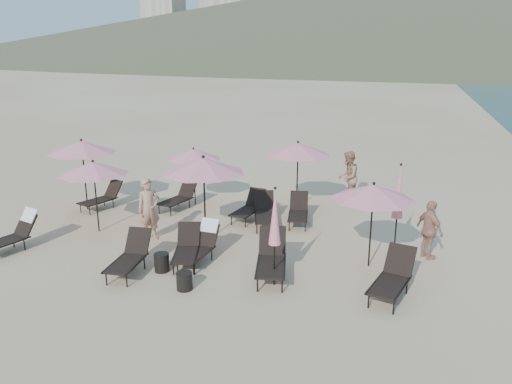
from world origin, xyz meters
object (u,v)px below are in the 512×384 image
(lounger_6, at_px, (102,197))
(umbrella_closed_1, at_px, (399,193))
(umbrella_open_2, at_px, (373,192))
(beachgoer_c, at_px, (430,230))
(umbrella_open_3, at_px, (194,154))
(beachgoer_b, at_px, (348,177))
(umbrella_open_0, at_px, (93,168))
(side_table_0, at_px, (162,262))
(lounger_10, at_px, (298,211))
(side_table_1, at_px, (184,281))
(lounger_5, at_px, (393,277))
(lounger_8, at_px, (249,207))
(lounger_9, at_px, (265,212))
(umbrella_open_4, at_px, (298,149))
(umbrella_open_5, at_px, (82,147))
(lounger_0, at_px, (12,233))
(lounger_7, at_px, (179,197))
(lounger_2, at_px, (201,244))
(umbrella_closed_0, at_px, (275,218))
(beachgoer_a, at_px, (149,210))
(lounger_1, at_px, (130,256))
(lounger_4, at_px, (271,258))
(umbrella_open_1, at_px, (204,165))
(lounger_3, at_px, (187,248))

(lounger_6, bearing_deg, umbrella_closed_1, 10.85)
(umbrella_open_2, bearing_deg, beachgoer_c, 34.01)
(umbrella_open_3, distance_m, beachgoer_b, 5.35)
(beachgoer_b, bearing_deg, lounger_6, -63.95)
(umbrella_open_0, bearing_deg, side_table_0, -32.10)
(lounger_10, bearing_deg, umbrella_open_2, -57.81)
(side_table_1, bearing_deg, umbrella_closed_1, 37.03)
(umbrella_closed_1, bearing_deg, lounger_5, -88.91)
(lounger_5, distance_m, lounger_8, 5.96)
(lounger_10, distance_m, beachgoer_b, 2.97)
(lounger_9, xyz_separation_m, umbrella_open_4, (0.59, 1.79, 1.62))
(lounger_9, relative_size, umbrella_open_5, 0.71)
(lounger_0, height_order, umbrella_open_2, umbrella_open_2)
(lounger_0, xyz_separation_m, lounger_5, (9.69, 0.36, -0.04))
(lounger_7, height_order, side_table_1, lounger_7)
(lounger_2, height_order, lounger_7, lounger_2)
(umbrella_closed_0, xyz_separation_m, beachgoer_a, (-4.03, 1.63, -0.72))
(lounger_0, distance_m, umbrella_open_2, 9.36)
(lounger_0, height_order, lounger_2, lounger_0)
(lounger_1, bearing_deg, umbrella_open_4, 59.40)
(umbrella_closed_1, bearing_deg, beachgoer_c, 8.72)
(lounger_7, relative_size, lounger_10, 1.05)
(umbrella_open_4, height_order, beachgoer_c, umbrella_open_4)
(lounger_1, relative_size, umbrella_open_4, 0.70)
(umbrella_open_2, bearing_deg, side_table_0, -159.42)
(lounger_10, xyz_separation_m, umbrella_open_2, (2.34, -2.55, 1.50))
(lounger_4, height_order, beachgoer_b, beachgoer_b)
(umbrella_closed_0, bearing_deg, lounger_4, 113.74)
(lounger_5, relative_size, umbrella_open_4, 0.76)
(umbrella_open_4, bearing_deg, umbrella_open_5, -163.10)
(lounger_4, distance_m, umbrella_open_3, 6.31)
(lounger_2, distance_m, beachgoer_b, 6.83)
(lounger_6, xyz_separation_m, umbrella_open_0, (1.13, -1.92, 1.49))
(beachgoer_a, bearing_deg, lounger_0, 158.23)
(lounger_0, bearing_deg, beachgoer_b, 56.84)
(lounger_4, xyz_separation_m, umbrella_closed_1, (2.71, 2.07, 1.25))
(lounger_9, relative_size, umbrella_open_0, 0.79)
(umbrella_open_4, bearing_deg, beachgoer_b, 42.39)
(beachgoer_a, bearing_deg, lounger_8, -1.06)
(beachgoer_b, bearing_deg, umbrella_open_3, -66.18)
(umbrella_open_0, relative_size, side_table_0, 4.76)
(lounger_4, relative_size, umbrella_open_4, 0.79)
(beachgoer_a, bearing_deg, umbrella_open_3, 41.61)
(umbrella_open_2, xyz_separation_m, umbrella_open_4, (-2.70, 3.89, 0.15))
(umbrella_open_1, height_order, beachgoer_a, umbrella_open_1)
(lounger_6, bearing_deg, lounger_0, -74.07)
(lounger_1, bearing_deg, beachgoer_b, 54.01)
(lounger_3, distance_m, lounger_7, 4.47)
(lounger_3, bearing_deg, lounger_0, 169.81)
(lounger_9, bearing_deg, umbrella_open_3, 137.22)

